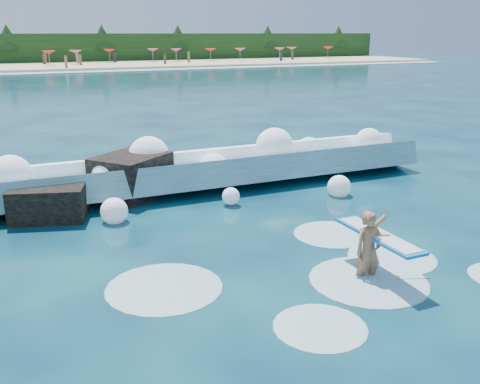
{
  "coord_description": "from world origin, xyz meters",
  "views": [
    {
      "loc": [
        -3.99,
        -10.1,
        5.18
      ],
      "look_at": [
        1.5,
        2.0,
        1.2
      ],
      "focal_mm": 40.0,
      "sensor_mm": 36.0,
      "label": 1
    }
  ],
  "objects": [
    {
      "name": "beach_umbrellas",
      "position": [
        -0.08,
        80.24,
        2.25
      ],
      "size": [
        112.91,
        6.78,
        0.5
      ],
      "color": "red",
      "rests_on": "ground"
    },
    {
      "name": "ground",
      "position": [
        0.0,
        0.0,
        0.0
      ],
      "size": [
        200.0,
        200.0,
        0.0
      ],
      "primitive_type": "plane",
      "color": "#061C37",
      "rests_on": "ground"
    },
    {
      "name": "breaking_wave",
      "position": [
        1.67,
        6.9,
        0.54
      ],
      "size": [
        17.79,
        2.78,
        1.53
      ],
      "color": "teal",
      "rests_on": "ground"
    },
    {
      "name": "wet_band",
      "position": [
        0.0,
        67.0,
        0.04
      ],
      "size": [
        140.0,
        5.0,
        0.08
      ],
      "primitive_type": "cube",
      "color": "silver",
      "rests_on": "ground"
    },
    {
      "name": "rock_cluster",
      "position": [
        -3.31,
        6.38,
        0.51
      ],
      "size": [
        8.74,
        3.68,
        1.59
      ],
      "color": "black",
      "rests_on": "ground"
    },
    {
      "name": "beach",
      "position": [
        0.0,
        78.0,
        0.2
      ],
      "size": [
        140.0,
        20.0,
        0.4
      ],
      "primitive_type": "cube",
      "color": "tan",
      "rests_on": "ground"
    },
    {
      "name": "wave_spray",
      "position": [
        1.3,
        6.68,
        0.94
      ],
      "size": [
        15.36,
        4.46,
        1.97
      ],
      "color": "white",
      "rests_on": "ground"
    },
    {
      "name": "surf_foam",
      "position": [
        2.17,
        -0.9,
        0.0
      ],
      "size": [
        9.04,
        5.79,
        0.13
      ],
      "color": "silver",
      "rests_on": "ground"
    },
    {
      "name": "surfer_with_board",
      "position": [
        3.06,
        -1.46,
        0.68
      ],
      "size": [
        0.92,
        2.96,
        1.83
      ],
      "color": "#8F6243",
      "rests_on": "ground"
    },
    {
      "name": "treeline",
      "position": [
        0.0,
        88.0,
        2.5
      ],
      "size": [
        140.0,
        4.0,
        5.0
      ],
      "primitive_type": "cube",
      "color": "black",
      "rests_on": "ground"
    }
  ]
}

